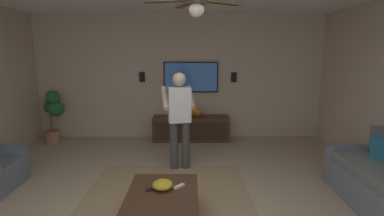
{
  "coord_description": "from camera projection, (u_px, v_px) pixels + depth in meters",
  "views": [
    {
      "loc": [
        -3.18,
        -0.23,
        1.94
      ],
      "look_at": [
        0.91,
        -0.26,
        1.17
      ],
      "focal_mm": 27.09,
      "sensor_mm": 36.0,
      "label": 1
    }
  ],
  "objects": [
    {
      "name": "person_standing",
      "position": [
        179.0,
        115.0,
        4.81
      ],
      "size": [
        0.6,
        0.61,
        1.64
      ],
      "rotation": [
        0.0,
        0.0,
        0.18
      ],
      "color": "#3F3F3F",
      "rests_on": "ground"
    },
    {
      "name": "wall_back_tv",
      "position": [
        180.0,
        77.0,
        6.65
      ],
      "size": [
        0.1,
        6.69,
        2.8
      ],
      "primitive_type": "cube",
      "color": "#BCA893",
      "rests_on": "ground"
    },
    {
      "name": "wall_speaker_right",
      "position": [
        142.0,
        77.0,
        6.56
      ],
      "size": [
        0.06,
        0.12,
        0.22
      ],
      "primitive_type": "cube",
      "color": "black"
    },
    {
      "name": "ceiling_fan",
      "position": [
        196.0,
        2.0,
        3.06
      ],
      "size": [
        1.1,
        1.14,
        0.46
      ],
      "color": "#4C3828"
    },
    {
      "name": "wall_speaker_left",
      "position": [
        234.0,
        77.0,
        6.58
      ],
      "size": [
        0.06,
        0.12,
        0.22
      ],
      "primitive_type": "cube",
      "color": "black"
    },
    {
      "name": "vase_round",
      "position": [
        197.0,
        112.0,
        6.47
      ],
      "size": [
        0.22,
        0.22,
        0.22
      ],
      "primitive_type": "sphere",
      "color": "orange",
      "rests_on": "media_console"
    },
    {
      "name": "tv",
      "position": [
        191.0,
        77.0,
        6.55
      ],
      "size": [
        0.05,
        1.23,
        0.69
      ],
      "rotation": [
        0.0,
        0.0,
        3.14
      ],
      "color": "black"
    },
    {
      "name": "remote_white",
      "position": [
        179.0,
        186.0,
        3.39
      ],
      "size": [
        0.14,
        0.14,
        0.02
      ],
      "primitive_type": "cube",
      "rotation": [
        0.0,
        0.0,
        5.5
      ],
      "color": "white",
      "rests_on": "coffee_table"
    },
    {
      "name": "remote_black",
      "position": [
        152.0,
        189.0,
        3.31
      ],
      "size": [
        0.09,
        0.16,
        0.02
      ],
      "primitive_type": "cube",
      "rotation": [
        0.0,
        0.0,
        1.91
      ],
      "color": "black",
      "rests_on": "coffee_table"
    },
    {
      "name": "potted_plant_tall",
      "position": [
        53.0,
        113.0,
        6.3
      ],
      "size": [
        0.42,
        0.49,
        1.16
      ],
      "color": "#9E6B4C",
      "rests_on": "ground"
    },
    {
      "name": "area_rug",
      "position": [
        165.0,
        214.0,
        3.54
      ],
      "size": [
        3.05,
        2.29,
        0.01
      ],
      "primitive_type": "cube",
      "color": "#9E8460",
      "rests_on": "ground"
    },
    {
      "name": "bowl",
      "position": [
        163.0,
        185.0,
        3.34
      ],
      "size": [
        0.24,
        0.24,
        0.11
      ],
      "primitive_type": "ellipsoid",
      "color": "gold",
      "rests_on": "coffee_table"
    },
    {
      "name": "coffee_table",
      "position": [
        163.0,
        201.0,
        3.29
      ],
      "size": [
        1.0,
        0.8,
        0.4
      ],
      "color": "#422B1C",
      "rests_on": "ground"
    },
    {
      "name": "media_console",
      "position": [
        191.0,
        128.0,
        6.53
      ],
      "size": [
        0.45,
        1.7,
        0.55
      ],
      "rotation": [
        0.0,
        0.0,
        3.14
      ],
      "color": "#422B1C",
      "rests_on": "ground"
    }
  ]
}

